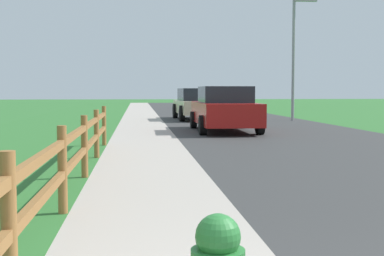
{
  "coord_description": "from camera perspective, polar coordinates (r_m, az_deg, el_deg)",
  "views": [
    {
      "loc": [
        -1.19,
        -1.94,
        1.44
      ],
      "look_at": [
        0.12,
        10.58,
        0.54
      ],
      "focal_mm": 49.1,
      "sensor_mm": 36.0,
      "label": 1
    }
  ],
  "objects": [
    {
      "name": "ground_plane",
      "position": [
        27.01,
        -3.41,
        1.02
      ],
      "size": [
        120.0,
        120.0,
        0.0
      ],
      "primitive_type": "plane",
      "color": "#306E2F"
    },
    {
      "name": "road_asphalt",
      "position": [
        29.36,
        3.26,
        1.28
      ],
      "size": [
        7.0,
        66.0,
        0.01
      ],
      "primitive_type": "cube",
      "color": "#373737",
      "rests_on": "ground"
    },
    {
      "name": "curb_concrete",
      "position": [
        29.04,
        -9.51,
        1.2
      ],
      "size": [
        6.0,
        66.0,
        0.01
      ],
      "primitive_type": "cube",
      "color": "#B3A89C",
      "rests_on": "ground"
    },
    {
      "name": "grass_verge",
      "position": [
        29.17,
        -12.45,
        1.17
      ],
      "size": [
        5.0,
        66.0,
        0.0
      ],
      "primitive_type": "cube",
      "color": "#306E2F",
      "rests_on": "ground"
    },
    {
      "name": "rail_fence",
      "position": [
        7.55,
        -12.57,
        -2.35
      ],
      "size": [
        0.11,
        12.91,
        1.04
      ],
      "color": "olive",
      "rests_on": "ground"
    },
    {
      "name": "parked_suv_red",
      "position": [
        18.53,
        3.54,
        2.05
      ],
      "size": [
        2.14,
        4.91,
        1.58
      ],
      "color": "maroon",
      "rests_on": "ground"
    },
    {
      "name": "parked_car_beige",
      "position": [
        26.03,
        0.42,
        2.68
      ],
      "size": [
        2.09,
        5.03,
        1.55
      ],
      "color": "#C6B793",
      "rests_on": "ground"
    },
    {
      "name": "street_lamp",
      "position": [
        25.75,
        11.22,
        8.66
      ],
      "size": [
        1.17,
        0.2,
        5.88
      ],
      "color": "gray",
      "rests_on": "ground"
    }
  ]
}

